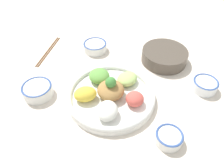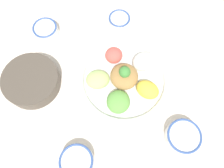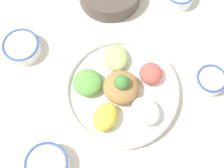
{
  "view_description": "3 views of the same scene",
  "coord_description": "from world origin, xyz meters",
  "px_view_note": "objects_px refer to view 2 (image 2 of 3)",
  "views": [
    {
      "loc": [
        0.49,
        -0.25,
        0.61
      ],
      "look_at": [
        0.0,
        -0.04,
        0.08
      ],
      "focal_mm": 35.0,
      "sensor_mm": 36.0,
      "label": 1
    },
    {
      "loc": [
        -0.29,
        -0.09,
        0.74
      ],
      "look_at": [
        -0.05,
        -0.01,
        0.05
      ],
      "focal_mm": 35.0,
      "sensor_mm": 36.0,
      "label": 2
    },
    {
      "loc": [
        0.05,
        -0.32,
        0.83
      ],
      "look_at": [
        -0.03,
        -0.05,
        0.1
      ],
      "focal_mm": 50.0,
      "sensor_mm": 36.0,
      "label": 3
    }
  ],
  "objects_px": {
    "salad_platter": "(124,79)",
    "rice_bowl_blue": "(119,20)",
    "rice_bowl_plain": "(46,30)",
    "serving_spoon_main": "(157,17)",
    "side_serving_bowl": "(31,81)",
    "sauce_bowl_dark": "(77,161)",
    "sauce_bowl_red": "(183,136)",
    "serving_spoon_extra": "(223,79)"
  },
  "relations": [
    {
      "from": "salad_platter",
      "to": "sauce_bowl_red",
      "type": "relative_size",
      "value": 2.91
    },
    {
      "from": "salad_platter",
      "to": "serving_spoon_main",
      "type": "height_order",
      "value": "salad_platter"
    },
    {
      "from": "rice_bowl_blue",
      "to": "side_serving_bowl",
      "type": "bearing_deg",
      "value": 149.12
    },
    {
      "from": "salad_platter",
      "to": "sauce_bowl_dark",
      "type": "relative_size",
      "value": 3.03
    },
    {
      "from": "sauce_bowl_red",
      "to": "rice_bowl_plain",
      "type": "relative_size",
      "value": 1.18
    },
    {
      "from": "side_serving_bowl",
      "to": "serving_spoon_main",
      "type": "distance_m",
      "value": 0.55
    },
    {
      "from": "sauce_bowl_dark",
      "to": "sauce_bowl_red",
      "type": "bearing_deg",
      "value": -58.26
    },
    {
      "from": "salad_platter",
      "to": "sauce_bowl_dark",
      "type": "bearing_deg",
      "value": 170.1
    },
    {
      "from": "sauce_bowl_red",
      "to": "serving_spoon_main",
      "type": "distance_m",
      "value": 0.49
    },
    {
      "from": "sauce_bowl_red",
      "to": "rice_bowl_plain",
      "type": "distance_m",
      "value": 0.63
    },
    {
      "from": "salad_platter",
      "to": "rice_bowl_blue",
      "type": "relative_size",
      "value": 3.78
    },
    {
      "from": "salad_platter",
      "to": "rice_bowl_plain",
      "type": "height_order",
      "value": "salad_platter"
    },
    {
      "from": "sauce_bowl_dark",
      "to": "serving_spoon_main",
      "type": "relative_size",
      "value": 0.83
    },
    {
      "from": "salad_platter",
      "to": "side_serving_bowl",
      "type": "relative_size",
      "value": 1.65
    },
    {
      "from": "rice_bowl_blue",
      "to": "sauce_bowl_dark",
      "type": "relative_size",
      "value": 0.8
    },
    {
      "from": "side_serving_bowl",
      "to": "sauce_bowl_red",
      "type": "bearing_deg",
      "value": -91.37
    },
    {
      "from": "sauce_bowl_red",
      "to": "rice_bowl_blue",
      "type": "distance_m",
      "value": 0.5
    },
    {
      "from": "salad_platter",
      "to": "serving_spoon_extra",
      "type": "relative_size",
      "value": 2.35
    },
    {
      "from": "rice_bowl_blue",
      "to": "serving_spoon_main",
      "type": "bearing_deg",
      "value": -59.78
    },
    {
      "from": "side_serving_bowl",
      "to": "serving_spoon_extra",
      "type": "height_order",
      "value": "side_serving_bowl"
    },
    {
      "from": "salad_platter",
      "to": "serving_spoon_extra",
      "type": "distance_m",
      "value": 0.36
    },
    {
      "from": "salad_platter",
      "to": "rice_bowl_plain",
      "type": "relative_size",
      "value": 3.44
    },
    {
      "from": "rice_bowl_blue",
      "to": "sauce_bowl_dark",
      "type": "distance_m",
      "value": 0.55
    },
    {
      "from": "rice_bowl_blue",
      "to": "serving_spoon_extra",
      "type": "height_order",
      "value": "rice_bowl_blue"
    },
    {
      "from": "rice_bowl_plain",
      "to": "side_serving_bowl",
      "type": "distance_m",
      "value": 0.22
    },
    {
      "from": "sauce_bowl_dark",
      "to": "rice_bowl_blue",
      "type": "bearing_deg",
      "value": 4.41
    },
    {
      "from": "rice_bowl_blue",
      "to": "sauce_bowl_red",
      "type": "bearing_deg",
      "value": -137.08
    },
    {
      "from": "serving_spoon_main",
      "to": "serving_spoon_extra",
      "type": "relative_size",
      "value": 0.94
    },
    {
      "from": "sauce_bowl_dark",
      "to": "side_serving_bowl",
      "type": "xyz_separation_m",
      "value": [
        0.2,
        0.25,
        0.01
      ]
    },
    {
      "from": "rice_bowl_plain",
      "to": "serving_spoon_main",
      "type": "height_order",
      "value": "rice_bowl_plain"
    },
    {
      "from": "serving_spoon_main",
      "to": "rice_bowl_plain",
      "type": "bearing_deg",
      "value": -168.37
    },
    {
      "from": "rice_bowl_blue",
      "to": "rice_bowl_plain",
      "type": "bearing_deg",
      "value": 118.45
    },
    {
      "from": "sauce_bowl_dark",
      "to": "salad_platter",
      "type": "bearing_deg",
      "value": -9.9
    },
    {
      "from": "serving_spoon_extra",
      "to": "salad_platter",
      "type": "bearing_deg",
      "value": -93.22
    },
    {
      "from": "rice_bowl_plain",
      "to": "side_serving_bowl",
      "type": "xyz_separation_m",
      "value": [
        -0.21,
        -0.05,
        0.01
      ]
    },
    {
      "from": "sauce_bowl_red",
      "to": "rice_bowl_plain",
      "type": "height_order",
      "value": "sauce_bowl_red"
    },
    {
      "from": "side_serving_bowl",
      "to": "serving_spoon_extra",
      "type": "relative_size",
      "value": 1.42
    },
    {
      "from": "rice_bowl_plain",
      "to": "serving_spoon_main",
      "type": "distance_m",
      "value": 0.45
    },
    {
      "from": "sauce_bowl_red",
      "to": "serving_spoon_extra",
      "type": "xyz_separation_m",
      "value": [
        0.25,
        -0.1,
        -0.02
      ]
    },
    {
      "from": "side_serving_bowl",
      "to": "salad_platter",
      "type": "bearing_deg",
      "value": -69.46
    },
    {
      "from": "rice_bowl_blue",
      "to": "serving_spoon_extra",
      "type": "bearing_deg",
      "value": -104.09
    },
    {
      "from": "sauce_bowl_dark",
      "to": "rice_bowl_plain",
      "type": "height_order",
      "value": "rice_bowl_plain"
    }
  ]
}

